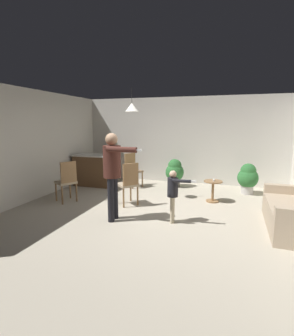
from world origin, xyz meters
name	(u,v)px	position (x,y,z in m)	size (l,w,h in m)	color
ground	(155,214)	(0.00, 0.00, 0.00)	(7.68, 7.68, 0.00)	#B2A893
wall_back	(182,140)	(0.00, 3.20, 1.35)	(6.40, 0.10, 2.70)	beige
wall_left	(26,146)	(-3.20, 0.00, 1.35)	(0.10, 6.40, 2.70)	beige
kitchen_counter	(95,170)	(-2.45, 1.94, 0.48)	(1.26, 0.66, 0.95)	brown
side_table_by_couch	(213,189)	(1.10, 1.28, 0.33)	(0.44, 0.44, 0.52)	olive
person_adult	(113,167)	(-0.68, -0.55, 1.05)	(0.83, 0.50, 1.70)	black
person_child	(173,191)	(0.45, -0.32, 0.63)	(0.55, 0.29, 1.01)	tan
dining_chair_by_counter	(129,182)	(-0.75, 0.41, 0.55)	(0.59, 0.59, 1.00)	olive
dining_chair_near_wall	(67,180)	(-2.25, 0.20, 0.55)	(0.58, 0.58, 1.00)	olive
dining_chair_centre_back	(132,169)	(-1.31, 2.16, 0.55)	(0.58, 0.58, 1.00)	olive
potted_plant_corner	(175,172)	(-0.09, 2.50, 0.46)	(0.55, 0.55, 0.84)	#4C4742
potted_plant_by_wall	(248,177)	(1.95, 2.28, 0.46)	(0.54, 0.54, 0.83)	#B7B2AD
spare_remote_on_table	(214,180)	(1.11, 1.29, 0.54)	(0.04, 0.13, 0.04)	white
ceiling_light_pendant	(132,107)	(-0.80, 0.81, 2.25)	(0.32, 0.32, 0.55)	silver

